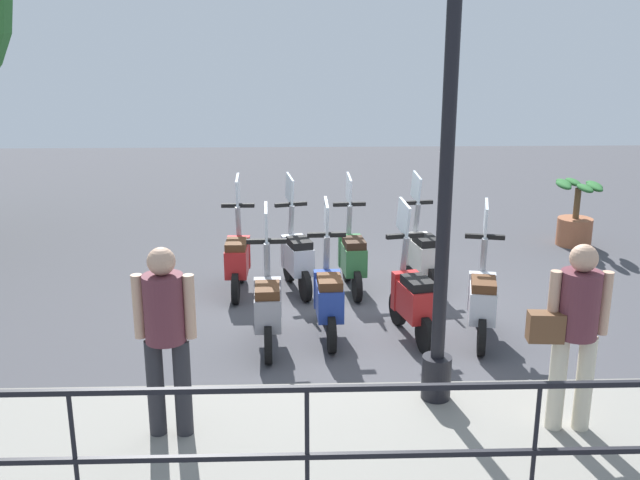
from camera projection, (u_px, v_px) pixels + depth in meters
name	position (u px, v px, depth m)	size (l,w,h in m)	color
ground_plane	(361.00, 314.00, 8.77)	(28.00, 28.00, 0.00)	#424247
promenade_walkway	(396.00, 452.00, 5.72)	(2.20, 20.00, 0.15)	gray
fence_railing	(422.00, 430.00, 4.48)	(0.04, 16.03, 1.07)	black
lamp_post_near	(446.00, 177.00, 5.88)	(0.26, 0.90, 4.54)	black
pedestrian_with_bag	(574.00, 324.00, 5.68)	(0.34, 0.65, 1.59)	beige
pedestrian_distant	(165.00, 328.00, 5.60)	(0.33, 0.49, 1.59)	#28282D
potted_palm	(575.00, 219.00, 11.59)	(1.06, 0.66, 1.05)	#9E5B3D
scooter_near_0	(482.00, 299.00, 7.91)	(1.22, 0.50, 1.54)	black
scooter_near_1	(412.00, 298.00, 7.95)	(1.22, 0.50, 1.54)	black
scooter_near_2	(328.00, 297.00, 7.98)	(1.23, 0.44, 1.54)	black
scooter_near_3	(268.00, 305.00, 7.72)	(1.23, 0.44, 1.54)	black
scooter_far_0	(422.00, 254.00, 9.56)	(1.23, 0.47, 1.54)	black
scooter_far_1	(352.00, 256.00, 9.46)	(1.23, 0.44, 1.54)	black
scooter_far_2	(297.00, 256.00, 9.46)	(1.21, 0.53, 1.54)	black
scooter_far_3	(238.00, 258.00, 9.39)	(1.23, 0.44, 1.54)	black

